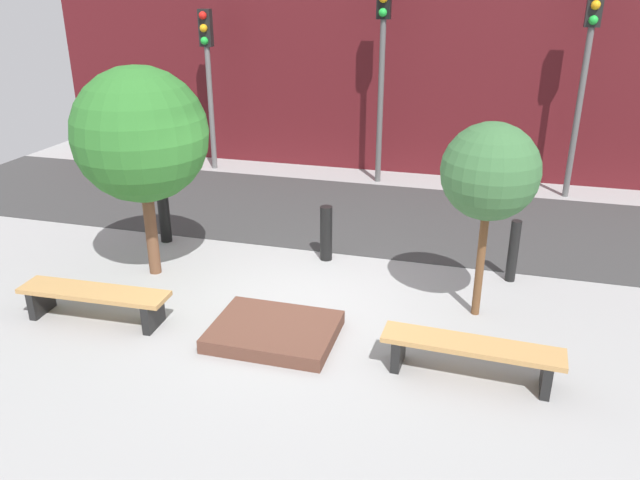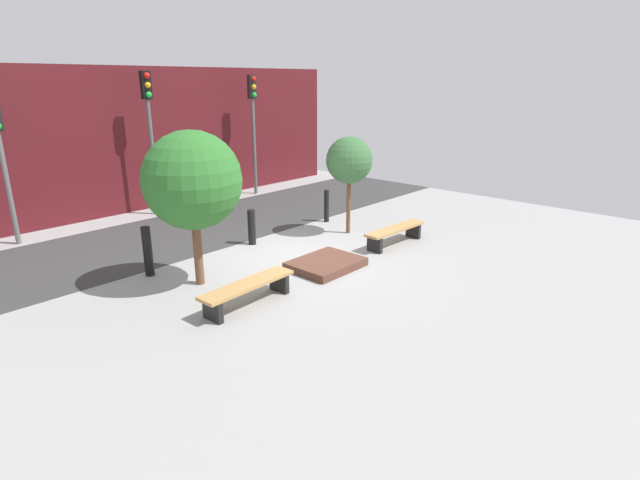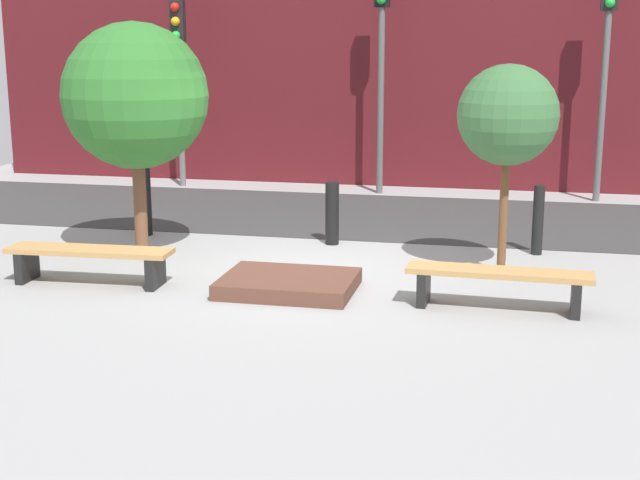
{
  "view_description": "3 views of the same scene",
  "coord_description": "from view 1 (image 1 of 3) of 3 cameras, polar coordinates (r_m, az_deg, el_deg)",
  "views": [
    {
      "loc": [
        2.34,
        -7.08,
        4.06
      ],
      "look_at": [
        0.42,
        -0.21,
        1.11
      ],
      "focal_mm": 35.0,
      "sensor_mm": 36.0,
      "label": 1
    },
    {
      "loc": [
        -7.64,
        -7.56,
        3.93
      ],
      "look_at": [
        -0.22,
        -0.84,
        0.69
      ],
      "focal_mm": 28.0,
      "sensor_mm": 36.0,
      "label": 2
    },
    {
      "loc": [
        2.47,
        -10.35,
        2.82
      ],
      "look_at": [
        0.35,
        -0.73,
        0.6
      ],
      "focal_mm": 50.0,
      "sensor_mm": 36.0,
      "label": 3
    }
  ],
  "objects": [
    {
      "name": "planter_bed",
      "position": [
        7.77,
        -4.22,
        -8.34
      ],
      "size": [
        1.51,
        1.18,
        0.17
      ],
      "primitive_type": "cube",
      "color": "brown",
      "rests_on": "ground"
    },
    {
      "name": "tree_behind_left_bench",
      "position": [
        9.11,
        -16.08,
        9.18
      ],
      "size": [
        1.89,
        1.89,
        3.05
      ],
      "color": "brown",
      "rests_on": "ground"
    },
    {
      "name": "bench_right",
      "position": [
        7.12,
        13.65,
        -9.93
      ],
      "size": [
        1.97,
        0.48,
        0.44
      ],
      "rotation": [
        0.0,
        0.0,
        -0.04
      ],
      "color": "black",
      "rests_on": "ground"
    },
    {
      "name": "traffic_light_west",
      "position": [
        14.58,
        -10.24,
        15.8
      ],
      "size": [
        0.28,
        0.27,
        3.54
      ],
      "color": "slate",
      "rests_on": "ground"
    },
    {
      "name": "traffic_light_mid_west",
      "position": [
        13.34,
        5.72,
        17.15
      ],
      "size": [
        0.28,
        0.27,
        4.16
      ],
      "color": "#555555",
      "rests_on": "ground"
    },
    {
      "name": "bollard_left",
      "position": [
        9.72,
        0.57,
        0.62
      ],
      "size": [
        0.19,
        0.19,
        0.88
      ],
      "primitive_type": "cylinder",
      "color": "black",
      "rests_on": "ground"
    },
    {
      "name": "bench_left",
      "position": [
        8.53,
        -19.91,
        -5.0
      ],
      "size": [
        1.99,
        0.52,
        0.43
      ],
      "rotation": [
        0.0,
        0.0,
        0.04
      ],
      "color": "black",
      "rests_on": "ground"
    },
    {
      "name": "ground_plane",
      "position": [
        8.49,
        -2.34,
        -6.13
      ],
      "size": [
        18.0,
        18.0,
        0.0
      ],
      "primitive_type": "plane",
      "color": "#969696"
    },
    {
      "name": "bollard_center",
      "position": [
        9.44,
        17.25,
        -0.97
      ],
      "size": [
        0.15,
        0.15,
        0.93
      ],
      "primitive_type": "cylinder",
      "color": "black",
      "rests_on": "ground"
    },
    {
      "name": "building_facade",
      "position": [
        14.49,
        6.42,
        14.79
      ],
      "size": [
        16.2,
        0.5,
        4.31
      ],
      "primitive_type": "cube",
      "color": "#511419",
      "rests_on": "ground"
    },
    {
      "name": "traffic_light_mid_east",
      "position": [
        13.23,
        23.24,
        15.25
      ],
      "size": [
        0.28,
        0.27,
        4.07
      ],
      "color": "#575757",
      "rests_on": "ground"
    },
    {
      "name": "road_strip",
      "position": [
        11.84,
        3.29,
        2.41
      ],
      "size": [
        18.0,
        3.82,
        0.01
      ],
      "primitive_type": "cube",
      "color": "#363636",
      "rests_on": "ground"
    },
    {
      "name": "bollard_far_left",
      "position": [
        10.72,
        -14.09,
        2.54
      ],
      "size": [
        0.19,
        0.19,
        1.06
      ],
      "primitive_type": "cylinder",
      "color": "black",
      "rests_on": "ground"
    },
    {
      "name": "tree_behind_right_bench",
      "position": [
        7.84,
        15.29,
        5.97
      ],
      "size": [
        1.2,
        1.2,
        2.55
      ],
      "color": "brown",
      "rests_on": "ground"
    }
  ]
}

